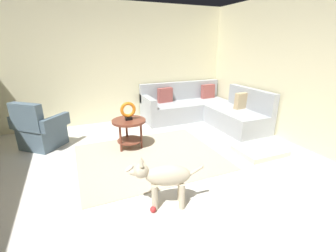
# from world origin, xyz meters

# --- Properties ---
(ground_plane) EXTENTS (6.00, 6.00, 0.10)m
(ground_plane) POSITION_xyz_m (0.00, 0.00, -0.05)
(ground_plane) COLOR silver
(wall_back) EXTENTS (6.00, 0.12, 2.70)m
(wall_back) POSITION_xyz_m (0.00, 2.94, 1.35)
(wall_back) COLOR beige
(wall_back) RESTS_ON ground_plane
(wall_right) EXTENTS (0.12, 6.00, 2.70)m
(wall_right) POSITION_xyz_m (2.94, 0.00, 1.35)
(wall_right) COLOR beige
(wall_right) RESTS_ON ground_plane
(area_rug) EXTENTS (2.30, 1.90, 0.01)m
(area_rug) POSITION_xyz_m (0.15, 0.70, 0.01)
(area_rug) COLOR #BCAD93
(area_rug) RESTS_ON ground_plane
(sectional_couch) EXTENTS (2.20, 2.25, 0.88)m
(sectional_couch) POSITION_xyz_m (1.99, 2.01, 0.29)
(sectional_couch) COLOR #9EA3A8
(sectional_couch) RESTS_ON ground_plane
(armchair) EXTENTS (1.00, 0.98, 0.88)m
(armchair) POSITION_xyz_m (-1.54, 1.86, 0.32)
(armchair) COLOR #4C6070
(armchair) RESTS_ON ground_plane
(side_table) EXTENTS (0.60, 0.60, 0.54)m
(side_table) POSITION_xyz_m (-0.05, 1.20, 0.42)
(side_table) COLOR brown
(side_table) RESTS_ON ground_plane
(torus_sculpture) EXTENTS (0.28, 0.08, 0.33)m
(torus_sculpture) POSITION_xyz_m (-0.05, 1.20, 0.71)
(torus_sculpture) COLOR black
(torus_sculpture) RESTS_ON side_table
(dog_bed_mat) EXTENTS (0.80, 0.60, 0.09)m
(dog_bed_mat) POSITION_xyz_m (1.98, 0.08, 0.04)
(dog_bed_mat) COLOR beige
(dog_bed_mat) RESTS_ON ground_plane
(dog) EXTENTS (0.82, 0.38, 0.63)m
(dog) POSITION_xyz_m (-0.09, -0.54, 0.38)
(dog) COLOR beige
(dog) RESTS_ON ground_plane
(dog_toy_ball) EXTENTS (0.07, 0.07, 0.07)m
(dog_toy_ball) POSITION_xyz_m (-0.25, -0.61, 0.04)
(dog_toy_ball) COLOR red
(dog_toy_ball) RESTS_ON ground_plane
(dog_toy_bone) EXTENTS (0.17, 0.17, 0.06)m
(dog_toy_bone) POSITION_xyz_m (-0.26, 0.42, 0.03)
(dog_toy_bone) COLOR silver
(dog_toy_bone) RESTS_ON ground_plane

